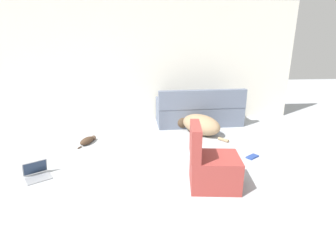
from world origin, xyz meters
TOP-DOWN VIEW (x-y plane):
  - ground_plane at (0.00, 0.00)m, footprint 20.00×20.00m
  - wall_back at (0.00, 3.77)m, footprint 7.49×0.06m
  - couch at (1.42, 3.25)m, footprint 1.95×0.88m
  - dog at (1.28, 2.60)m, footprint 1.02×1.17m
  - cat at (-0.92, 2.23)m, footprint 0.30×0.50m
  - laptop_open at (-1.38, 0.98)m, footprint 0.44×0.44m
  - book_blue at (1.94, 1.34)m, footprint 0.25×0.22m
  - side_chair at (1.03, 0.53)m, footprint 0.70×0.61m

SIDE VIEW (x-z plane):
  - ground_plane at x=0.00m, z-range 0.00..0.00m
  - book_blue at x=1.94m, z-range 0.00..0.02m
  - cat at x=-0.92m, z-range 0.00..0.12m
  - laptop_open at x=-1.38m, z-range -0.04..0.19m
  - dog at x=1.28m, z-range -0.01..0.40m
  - side_chair at x=1.03m, z-range -0.15..0.71m
  - couch at x=1.42m, z-range -0.14..0.71m
  - wall_back at x=0.00m, z-range 0.00..2.72m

